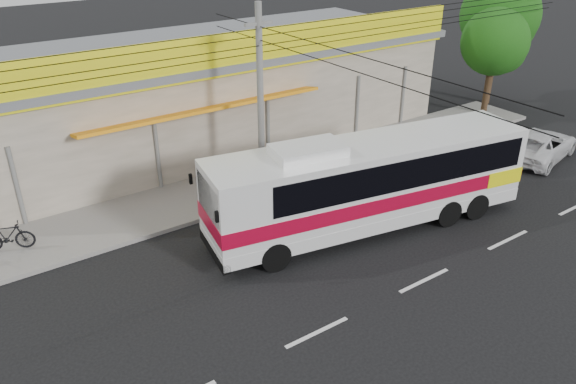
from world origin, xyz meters
name	(u,v)px	position (x,y,z in m)	size (l,w,h in m)	color
ground	(367,244)	(0.00, 0.00, 0.00)	(120.00, 120.00, 0.00)	black
sidewalk	(269,177)	(0.00, 6.00, 0.07)	(30.00, 3.20, 0.15)	gray
lane_markings	(424,281)	(0.00, -2.50, 0.00)	(50.00, 0.12, 0.01)	silver
storefront_building	(203,92)	(-0.01, 11.54, 2.30)	(22.60, 9.20, 5.70)	gray
coach_bus	(374,178)	(0.88, 0.81, 1.84)	(11.43, 4.31, 3.45)	silver
motorbike_dark	(8,236)	(-9.77, 6.06, 0.63)	(0.45, 1.61, 0.97)	black
white_car	(540,145)	(10.94, 1.02, 0.62)	(2.06, 4.47, 1.24)	silver
utility_pole	(259,40)	(-0.95, 4.96, 5.90)	(34.00, 14.00, 7.15)	slate
tree_near	(497,44)	(13.70, 5.98, 3.77)	(3.36, 3.36, 5.57)	#332114
tree_far	(502,18)	(15.72, 7.34, 4.66)	(4.15, 4.15, 6.89)	#332114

